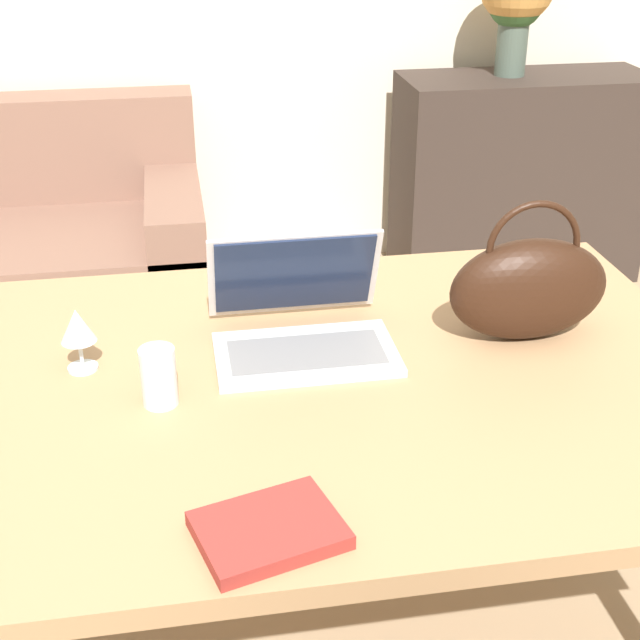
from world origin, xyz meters
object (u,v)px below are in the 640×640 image
object	(u,v)px
laptop	(300,316)
wine_glass	(78,328)
drinking_glass	(159,377)
handbag	(529,287)

from	to	relation	value
laptop	wine_glass	bearing A→B (deg)	-174.47
laptop	drinking_glass	size ratio (longest dim) A/B	3.21
laptop	wine_glass	size ratio (longest dim) A/B	2.78
handbag	laptop	bearing A→B (deg)	172.57
drinking_glass	wine_glass	bearing A→B (deg)	134.69
drinking_glass	handbag	distance (m)	0.75
laptop	drinking_glass	world-z (taller)	laptop
laptop	drinking_glass	bearing A→B (deg)	-146.16
laptop	wine_glass	world-z (taller)	laptop
wine_glass	handbag	distance (m)	0.89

